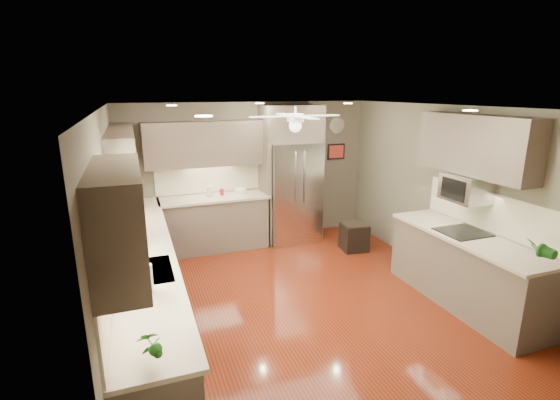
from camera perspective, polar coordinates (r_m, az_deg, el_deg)
floor at (r=5.58m, az=3.14°, el=-13.72°), size 5.00×5.00×0.00m
ceiling at (r=4.89m, az=3.57°, el=12.90°), size 5.00×5.00×0.00m
wall_back at (r=7.39m, az=-4.39°, el=3.86°), size 4.50×0.00×4.50m
wall_front at (r=3.13m, az=22.33°, el=-13.47°), size 4.50×0.00×4.50m
wall_left at (r=4.71m, az=-22.73°, el=-3.87°), size 0.00×5.00×5.00m
wall_right at (r=6.31m, az=22.45°, el=0.79°), size 0.00×5.00×5.00m
canister_c at (r=7.00m, az=-9.89°, el=1.20°), size 0.13×0.13×0.17m
canister_d at (r=7.06m, az=-8.20°, el=1.14°), size 0.09×0.09×0.11m
soap_bottle at (r=4.80m, az=-20.53°, el=-5.99°), size 0.10×0.11×0.19m
potted_plant_left at (r=2.95m, az=-17.95°, el=-18.73°), size 0.17×0.13×0.28m
potted_plant_right at (r=4.98m, az=32.68°, el=-5.81°), size 0.20×0.16×0.34m
bowl at (r=7.11m, az=-5.54°, el=1.03°), size 0.24×0.24×0.05m
left_run at (r=5.12m, az=-18.44°, el=-11.18°), size 0.65×4.70×1.45m
back_run at (r=7.14m, az=-9.22°, el=-3.04°), size 1.85×0.65×1.45m
uppers at (r=5.39m, az=-6.90°, el=6.31°), size 4.50×4.70×0.95m
window at (r=4.14m, az=-22.97°, el=-2.05°), size 0.05×1.12×0.92m
sink at (r=4.36m, az=-18.26°, el=-9.82°), size 0.50×0.70×0.32m
refrigerator at (r=7.30m, az=1.66°, el=3.28°), size 1.06×0.75×2.45m
right_run at (r=5.79m, az=24.63°, el=-8.72°), size 0.70×2.20×1.45m
microwave at (r=5.72m, az=24.68°, el=1.54°), size 0.43×0.55×0.34m
ceiling_fan at (r=5.17m, az=2.18°, el=11.17°), size 1.18×1.18×0.32m
recessed_lights at (r=5.24m, az=1.36°, el=13.00°), size 2.84×3.14×0.01m
wall_clock at (r=7.91m, az=8.02°, el=10.37°), size 0.30×0.03×0.30m
framed_print at (r=7.96m, az=7.90°, el=6.78°), size 0.36×0.03×0.30m
stool at (r=7.18m, az=10.37°, el=-5.08°), size 0.46×0.46×0.48m
paper_towel at (r=3.84m, az=-18.27°, el=-10.44°), size 0.11×0.11×0.27m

